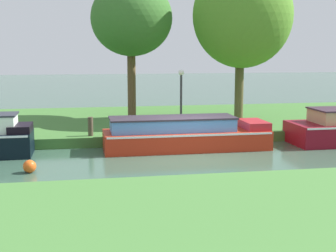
# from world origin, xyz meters

# --- Properties ---
(ground_plane) EXTENTS (120.00, 120.00, 0.00)m
(ground_plane) POSITION_xyz_m (0.00, 0.00, 0.00)
(ground_plane) COLOR #3A5D49
(riverbank_far) EXTENTS (72.00, 10.00, 0.40)m
(riverbank_far) POSITION_xyz_m (0.00, 7.00, 0.20)
(riverbank_far) COLOR #407431
(riverbank_far) RESTS_ON ground_plane
(red_barge) EXTENTS (6.21, 1.90, 1.24)m
(red_barge) POSITION_xyz_m (0.08, 1.20, 0.56)
(red_barge) COLOR #B62914
(red_barge) RESTS_ON ground_plane
(willow_tree_left) EXTENTS (3.90, 4.54, 6.64)m
(willow_tree_left) POSITION_xyz_m (-1.26, 7.17, 5.20)
(willow_tree_left) COLOR brown
(willow_tree_left) RESTS_ON riverbank_far
(willow_tree_centre) EXTENTS (4.70, 4.31, 7.37)m
(willow_tree_centre) POSITION_xyz_m (3.79, 5.64, 5.30)
(willow_tree_centre) COLOR brown
(willow_tree_centre) RESTS_ON riverbank_far
(lamp_post) EXTENTS (0.24, 0.24, 2.49)m
(lamp_post) POSITION_xyz_m (0.49, 3.87, 2.00)
(lamp_post) COLOR #333338
(lamp_post) RESTS_ON riverbank_far
(mooring_post_near) EXTENTS (0.13, 0.13, 0.61)m
(mooring_post_near) POSITION_xyz_m (6.51, 2.45, 0.70)
(mooring_post_near) COLOR #433F28
(mooring_post_near) RESTS_ON riverbank_far
(mooring_post_far) EXTENTS (0.20, 0.20, 0.74)m
(mooring_post_far) POSITION_xyz_m (-3.41, 2.45, 0.77)
(mooring_post_far) COLOR #4B402F
(mooring_post_far) RESTS_ON riverbank_far
(channel_buoy) EXTENTS (0.40, 0.40, 0.40)m
(channel_buoy) POSITION_xyz_m (-5.34, -1.45, 0.20)
(channel_buoy) COLOR #E55919
(channel_buoy) RESTS_ON ground_plane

